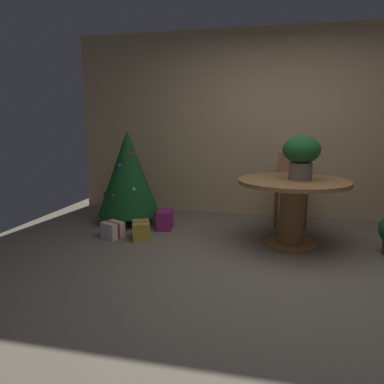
{
  "coord_description": "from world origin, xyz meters",
  "views": [
    {
      "loc": [
        0.0,
        -3.3,
        1.35
      ],
      "look_at": [
        -0.87,
        0.37,
        0.64
      ],
      "focal_mm": 35.59,
      "sensor_mm": 36.0,
      "label": 1
    }
  ],
  "objects_px": {
    "wooden_chair_far": "(291,184)",
    "gift_box_purple": "(165,220)",
    "flower_vase": "(301,154)",
    "holiday_tree": "(128,173)",
    "round_dining_table": "(293,200)",
    "gift_box_cream": "(113,230)",
    "gift_box_gold": "(141,230)"
  },
  "relations": [
    {
      "from": "gift_box_gold",
      "to": "gift_box_purple",
      "type": "distance_m",
      "value": 0.49
    },
    {
      "from": "gift_box_gold",
      "to": "holiday_tree",
      "type": "bearing_deg",
      "value": 122.74
    },
    {
      "from": "round_dining_table",
      "to": "gift_box_purple",
      "type": "height_order",
      "value": "round_dining_table"
    },
    {
      "from": "gift_box_purple",
      "to": "gift_box_cream",
      "type": "height_order",
      "value": "gift_box_purple"
    },
    {
      "from": "gift_box_purple",
      "to": "gift_box_cream",
      "type": "relative_size",
      "value": 1.15
    },
    {
      "from": "gift_box_purple",
      "to": "gift_box_cream",
      "type": "distance_m",
      "value": 0.7
    },
    {
      "from": "round_dining_table",
      "to": "gift_box_purple",
      "type": "relative_size",
      "value": 3.55
    },
    {
      "from": "gift_box_purple",
      "to": "gift_box_cream",
      "type": "xyz_separation_m",
      "value": [
        -0.48,
        -0.5,
        -0.02
      ]
    },
    {
      "from": "round_dining_table",
      "to": "holiday_tree",
      "type": "distance_m",
      "value": 2.16
    },
    {
      "from": "flower_vase",
      "to": "holiday_tree",
      "type": "xyz_separation_m",
      "value": [
        -2.16,
        0.49,
        -0.34
      ]
    },
    {
      "from": "round_dining_table",
      "to": "holiday_tree",
      "type": "height_order",
      "value": "holiday_tree"
    },
    {
      "from": "flower_vase",
      "to": "gift_box_cream",
      "type": "relative_size",
      "value": 1.63
    },
    {
      "from": "wooden_chair_far",
      "to": "holiday_tree",
      "type": "bearing_deg",
      "value": -168.2
    },
    {
      "from": "holiday_tree",
      "to": "gift_box_gold",
      "type": "height_order",
      "value": "holiday_tree"
    },
    {
      "from": "wooden_chair_far",
      "to": "gift_box_purple",
      "type": "height_order",
      "value": "wooden_chair_far"
    },
    {
      "from": "flower_vase",
      "to": "gift_box_gold",
      "type": "xyz_separation_m",
      "value": [
        -1.75,
        -0.15,
        -0.91
      ]
    },
    {
      "from": "round_dining_table",
      "to": "flower_vase",
      "type": "xyz_separation_m",
      "value": [
        0.06,
        0.01,
        0.5
      ]
    },
    {
      "from": "wooden_chair_far",
      "to": "gift_box_cream",
      "type": "xyz_separation_m",
      "value": [
        -2.03,
        -1.11,
        -0.45
      ]
    },
    {
      "from": "gift_box_purple",
      "to": "gift_box_gold",
      "type": "bearing_deg",
      "value": -107.45
    },
    {
      "from": "wooden_chair_far",
      "to": "gift_box_purple",
      "type": "bearing_deg",
      "value": -158.42
    },
    {
      "from": "flower_vase",
      "to": "gift_box_cream",
      "type": "height_order",
      "value": "flower_vase"
    },
    {
      "from": "flower_vase",
      "to": "holiday_tree",
      "type": "relative_size",
      "value": 0.38
    },
    {
      "from": "round_dining_table",
      "to": "gift_box_gold",
      "type": "height_order",
      "value": "round_dining_table"
    },
    {
      "from": "round_dining_table",
      "to": "holiday_tree",
      "type": "relative_size",
      "value": 0.96
    },
    {
      "from": "gift_box_gold",
      "to": "flower_vase",
      "type": "bearing_deg",
      "value": 4.88
    },
    {
      "from": "flower_vase",
      "to": "holiday_tree",
      "type": "height_order",
      "value": "holiday_tree"
    },
    {
      "from": "gift_box_gold",
      "to": "gift_box_cream",
      "type": "relative_size",
      "value": 1.14
    },
    {
      "from": "flower_vase",
      "to": "wooden_chair_far",
      "type": "distance_m",
      "value": 1.04
    },
    {
      "from": "holiday_tree",
      "to": "gift_box_purple",
      "type": "height_order",
      "value": "holiday_tree"
    },
    {
      "from": "flower_vase",
      "to": "wooden_chair_far",
      "type": "xyz_separation_m",
      "value": [
        -0.06,
        0.93,
        -0.47
      ]
    },
    {
      "from": "round_dining_table",
      "to": "wooden_chair_far",
      "type": "relative_size",
      "value": 1.26
    },
    {
      "from": "holiday_tree",
      "to": "gift_box_purple",
      "type": "distance_m",
      "value": 0.8
    }
  ]
}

